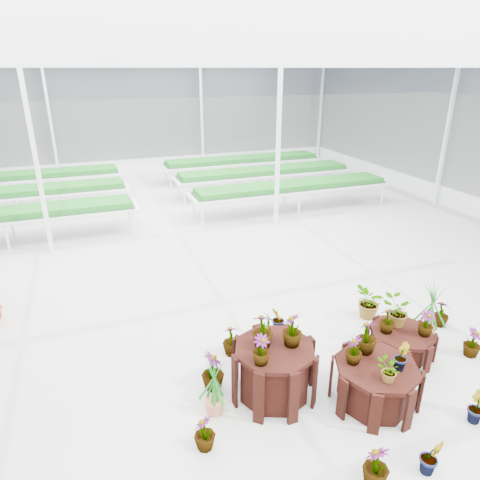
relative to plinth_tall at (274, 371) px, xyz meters
name	(u,v)px	position (x,y,z in m)	size (l,w,h in m)	color
ground_plane	(218,311)	(-0.07, 2.34, -0.39)	(24.00, 24.00, 0.00)	gray
greenhouse_shell	(215,194)	(-0.07, 2.34, 1.86)	(18.00, 24.00, 4.50)	white
steel_frame	(215,194)	(-0.07, 2.34, 1.86)	(18.00, 24.00, 4.50)	silver
nursery_benches	(152,191)	(-0.07, 9.54, 0.03)	(16.00, 7.00, 0.84)	silver
plinth_tall	(274,371)	(0.00, 0.00, 0.00)	(1.14, 1.14, 0.77)	black
plinth_mid	(375,384)	(1.20, -0.60, -0.09)	(1.14, 1.14, 0.60)	black
plinth_low	(400,343)	(2.20, 0.10, -0.16)	(1.00, 1.00, 0.45)	black
nursery_plants	(349,338)	(1.28, 0.16, 0.12)	(4.94, 3.38, 1.27)	#165E1A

